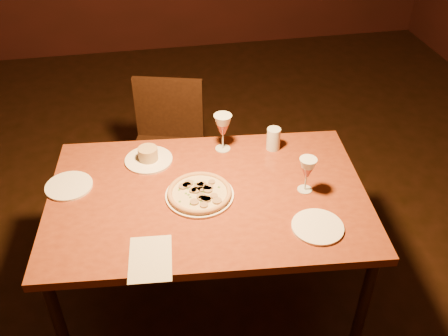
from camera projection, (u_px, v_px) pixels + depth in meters
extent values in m
plane|color=black|center=(192.00, 320.00, 2.62)|extent=(7.00, 7.00, 0.00)
cube|color=brown|center=(208.00, 197.00, 2.26)|extent=(1.51, 1.05, 0.04)
cylinder|color=black|center=(63.00, 335.00, 2.13)|extent=(0.05, 0.05, 0.73)
cylinder|color=black|center=(87.00, 210.00, 2.76)|extent=(0.05, 0.05, 0.73)
cylinder|color=black|center=(362.00, 312.00, 2.22)|extent=(0.05, 0.05, 0.73)
cylinder|color=black|center=(319.00, 196.00, 2.86)|extent=(0.05, 0.05, 0.73)
cube|color=black|center=(166.00, 156.00, 3.03)|extent=(0.52, 0.52, 0.04)
cube|color=black|center=(169.00, 108.00, 3.05)|extent=(0.41, 0.14, 0.40)
cylinder|color=black|center=(136.00, 202.00, 3.05)|extent=(0.04, 0.04, 0.43)
cylinder|color=black|center=(148.00, 168.00, 3.32)|extent=(0.04, 0.04, 0.43)
cylinder|color=black|center=(191.00, 205.00, 3.02)|extent=(0.04, 0.04, 0.43)
cylinder|color=black|center=(198.00, 171.00, 3.29)|extent=(0.04, 0.04, 0.43)
cylinder|color=white|center=(200.00, 195.00, 2.23)|extent=(0.31, 0.31, 0.01)
cylinder|color=#CBB68C|center=(200.00, 193.00, 2.23)|extent=(0.28, 0.28, 0.01)
torus|color=tan|center=(200.00, 192.00, 2.22)|extent=(0.29, 0.29, 0.02)
cylinder|color=white|center=(149.00, 160.00, 2.45)|extent=(0.23, 0.23, 0.01)
cylinder|color=tan|center=(148.00, 154.00, 2.42)|extent=(0.10, 0.10, 0.06)
cylinder|color=silver|center=(273.00, 139.00, 2.50)|extent=(0.07, 0.07, 0.12)
cylinder|color=white|center=(69.00, 186.00, 2.29)|extent=(0.22, 0.22, 0.01)
cylinder|color=white|center=(318.00, 227.00, 2.07)|extent=(0.22, 0.22, 0.01)
cube|color=beige|center=(150.00, 259.00, 1.94)|extent=(0.19, 0.26, 0.00)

